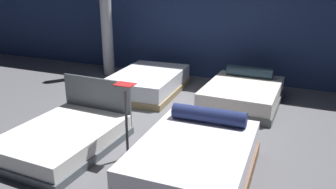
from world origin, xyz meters
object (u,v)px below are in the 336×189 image
price_sign (127,130)px  support_pillar (106,9)px  bed_0 (64,137)px  bed_2 (148,83)px  bed_1 (194,160)px  bed_3 (243,94)px

price_sign → support_pillar: (-2.76, 3.83, 1.30)m
bed_0 → price_sign: (1.07, 0.11, 0.27)m
bed_2 → price_sign: (1.07, -2.84, 0.22)m
bed_1 → support_pillar: support_pillar is taller
bed_0 → bed_1: 2.14m
bed_1 → price_sign: price_sign is taller
bed_2 → support_pillar: 2.48m
bed_0 → bed_1: bed_0 is taller
bed_2 → support_pillar: support_pillar is taller
price_sign → support_pillar: 4.89m
bed_2 → bed_3: (2.18, 0.10, -0.01)m
price_sign → support_pillar: size_ratio=0.33×
bed_2 → price_sign: bearing=-72.1°
bed_1 → support_pillar: bearing=132.6°
price_sign → bed_3: bearing=69.4°
bed_2 → bed_0: bearing=-92.8°
bed_1 → bed_3: (0.03, 3.05, -0.05)m
bed_3 → price_sign: bearing=-109.3°
bed_3 → support_pillar: size_ratio=0.58×
bed_1 → price_sign: (-1.07, 0.12, 0.17)m
bed_3 → support_pillar: bearing=168.2°
bed_1 → price_sign: bearing=172.3°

